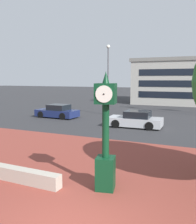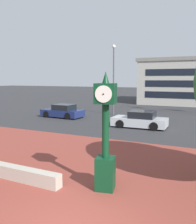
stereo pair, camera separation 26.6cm
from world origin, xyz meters
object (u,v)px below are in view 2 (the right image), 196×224
object	(u,v)px
street_clock	(105,138)
street_lamp_post	(114,73)
car_street_far	(140,120)
car_street_mid	(63,112)

from	to	relation	value
street_clock	street_lamp_post	size ratio (longest dim) A/B	0.56
car_street_far	car_street_mid	bearing A→B (deg)	76.52
car_street_mid	street_lamp_post	world-z (taller)	street_lamp_post
street_lamp_post	car_street_mid	bearing A→B (deg)	-136.11
car_street_far	street_lamp_post	world-z (taller)	street_lamp_post
street_clock	car_street_mid	size ratio (longest dim) A/B	0.95
car_street_far	street_lamp_post	distance (m)	7.93
street_clock	car_street_far	distance (m)	11.50
street_clock	car_street_far	xyz separation A→B (m)	(-2.07, 11.24, -1.21)
street_clock	car_street_far	size ratio (longest dim) A/B	0.95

